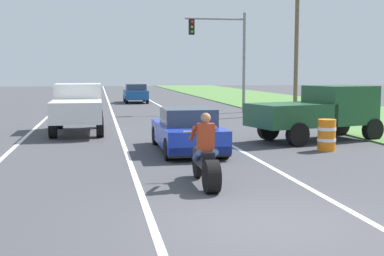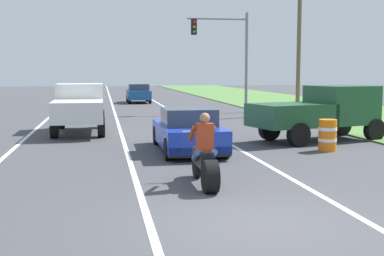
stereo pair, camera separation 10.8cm
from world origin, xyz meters
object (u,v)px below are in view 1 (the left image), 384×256
object	(u,v)px
motorcycle_with_rider	(206,160)
distant_car_far_ahead	(136,93)
sports_car_blue	(187,131)
pickup_truck_left_lane_white	(78,106)
pickup_truck_right_shoulder_dark_green	(320,110)
construction_barrel_nearest	(327,135)
traffic_light_mast_near	(227,47)

from	to	relation	value
motorcycle_with_rider	distant_car_far_ahead	world-z (taller)	motorcycle_with_rider
sports_car_blue	pickup_truck_left_lane_white	bearing A→B (deg)	122.46
pickup_truck_right_shoulder_dark_green	construction_barrel_nearest	world-z (taller)	pickup_truck_right_shoulder_dark_green
sports_car_blue	traffic_light_mast_near	distance (m)	15.58
motorcycle_with_rider	construction_barrel_nearest	distance (m)	6.44
sports_car_blue	traffic_light_mast_near	world-z (taller)	traffic_light_mast_near
sports_car_blue	traffic_light_mast_near	xyz separation A→B (m)	(4.92, 14.41, 3.31)
pickup_truck_right_shoulder_dark_green	construction_barrel_nearest	size ratio (longest dim) A/B	5.14
construction_barrel_nearest	sports_car_blue	bearing A→B (deg)	170.97
motorcycle_with_rider	sports_car_blue	bearing A→B (deg)	84.64
sports_car_blue	distant_car_far_ahead	bearing A→B (deg)	89.51
pickup_truck_right_shoulder_dark_green	sports_car_blue	bearing A→B (deg)	-162.51
sports_car_blue	pickup_truck_right_shoulder_dark_green	distance (m)	5.42
sports_car_blue	distant_car_far_ahead	distance (m)	25.29
motorcycle_with_rider	traffic_light_mast_near	bearing A→B (deg)	74.47
construction_barrel_nearest	distant_car_far_ahead	size ratio (longest dim) A/B	0.25
motorcycle_with_rider	distant_car_far_ahead	distance (m)	30.26
sports_car_blue	distant_car_far_ahead	size ratio (longest dim) A/B	1.08
pickup_truck_right_shoulder_dark_green	distant_car_far_ahead	xyz separation A→B (m)	(-4.93, 23.67, -0.33)
motorcycle_with_rider	sports_car_blue	size ratio (longest dim) A/B	0.51
motorcycle_with_rider	pickup_truck_left_lane_white	size ratio (longest dim) A/B	0.46
sports_car_blue	pickup_truck_right_shoulder_dark_green	world-z (taller)	pickup_truck_right_shoulder_dark_green
motorcycle_with_rider	pickup_truck_right_shoulder_dark_green	world-z (taller)	pickup_truck_right_shoulder_dark_green
sports_car_blue	distant_car_far_ahead	xyz separation A→B (m)	(0.22, 25.29, 0.14)
sports_car_blue	pickup_truck_left_lane_white	xyz separation A→B (m)	(-3.56, 5.60, 0.48)
motorcycle_with_rider	construction_barrel_nearest	bearing A→B (deg)	41.54
pickup_truck_left_lane_white	sports_car_blue	bearing A→B (deg)	-57.54
pickup_truck_right_shoulder_dark_green	distant_car_far_ahead	world-z (taller)	pickup_truck_right_shoulder_dark_green
sports_car_blue	traffic_light_mast_near	size ratio (longest dim) A/B	0.72
pickup_truck_left_lane_white	pickup_truck_right_shoulder_dark_green	world-z (taller)	same
pickup_truck_left_lane_white	pickup_truck_right_shoulder_dark_green	bearing A→B (deg)	-24.53
construction_barrel_nearest	traffic_light_mast_near	bearing A→B (deg)	87.85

